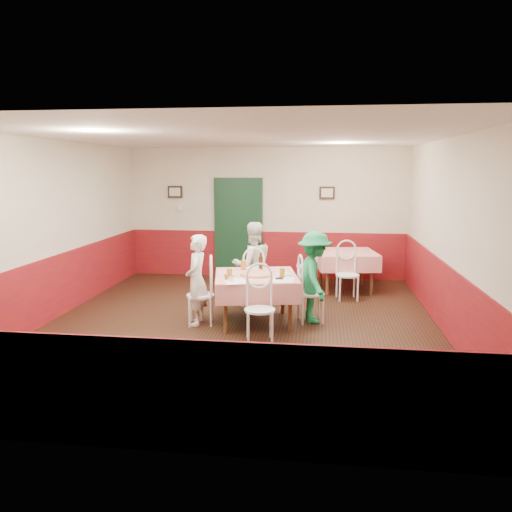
# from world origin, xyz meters

# --- Properties ---
(floor) EXTENTS (7.00, 7.00, 0.00)m
(floor) POSITION_xyz_m (0.00, 0.00, 0.00)
(floor) COLOR black
(floor) RESTS_ON ground
(ceiling) EXTENTS (7.00, 7.00, 0.00)m
(ceiling) POSITION_xyz_m (0.00, 0.00, 2.80)
(ceiling) COLOR white
(ceiling) RESTS_ON back_wall
(back_wall) EXTENTS (6.00, 0.10, 2.80)m
(back_wall) POSITION_xyz_m (0.00, 3.50, 1.40)
(back_wall) COLOR beige
(back_wall) RESTS_ON ground
(front_wall) EXTENTS (6.00, 0.10, 2.80)m
(front_wall) POSITION_xyz_m (0.00, -3.50, 1.40)
(front_wall) COLOR beige
(front_wall) RESTS_ON ground
(left_wall) EXTENTS (0.10, 7.00, 2.80)m
(left_wall) POSITION_xyz_m (-3.00, 0.00, 1.40)
(left_wall) COLOR beige
(left_wall) RESTS_ON ground
(right_wall) EXTENTS (0.10, 7.00, 2.80)m
(right_wall) POSITION_xyz_m (3.00, 0.00, 1.40)
(right_wall) COLOR beige
(right_wall) RESTS_ON ground
(wainscot_back) EXTENTS (6.00, 0.03, 1.00)m
(wainscot_back) POSITION_xyz_m (0.00, 3.48, 0.50)
(wainscot_back) COLOR maroon
(wainscot_back) RESTS_ON ground
(wainscot_front) EXTENTS (6.00, 0.03, 1.00)m
(wainscot_front) POSITION_xyz_m (0.00, -3.48, 0.50)
(wainscot_front) COLOR maroon
(wainscot_front) RESTS_ON ground
(wainscot_left) EXTENTS (0.03, 7.00, 1.00)m
(wainscot_left) POSITION_xyz_m (-2.98, 0.00, 0.50)
(wainscot_left) COLOR maroon
(wainscot_left) RESTS_ON ground
(wainscot_right) EXTENTS (0.03, 7.00, 1.00)m
(wainscot_right) POSITION_xyz_m (2.98, 0.00, 0.50)
(wainscot_right) COLOR maroon
(wainscot_right) RESTS_ON ground
(door) EXTENTS (0.96, 0.06, 2.10)m
(door) POSITION_xyz_m (-0.60, 3.45, 1.05)
(door) COLOR black
(door) RESTS_ON ground
(picture_left) EXTENTS (0.32, 0.03, 0.26)m
(picture_left) POSITION_xyz_m (-2.00, 3.45, 1.85)
(picture_left) COLOR black
(picture_left) RESTS_ON back_wall
(picture_right) EXTENTS (0.32, 0.03, 0.26)m
(picture_right) POSITION_xyz_m (1.30, 3.45, 1.85)
(picture_right) COLOR black
(picture_right) RESTS_ON back_wall
(thermostat) EXTENTS (0.10, 0.03, 0.10)m
(thermostat) POSITION_xyz_m (-1.90, 3.45, 1.50)
(thermostat) COLOR white
(thermostat) RESTS_ON back_wall
(main_table) EXTENTS (1.43, 1.43, 0.77)m
(main_table) POSITION_xyz_m (0.22, 0.14, 0.38)
(main_table) COLOR red
(main_table) RESTS_ON ground
(second_table) EXTENTS (1.27, 1.27, 0.77)m
(second_table) POSITION_xyz_m (1.68, 2.49, 0.38)
(second_table) COLOR red
(second_table) RESTS_ON ground
(chair_left) EXTENTS (0.49, 0.49, 0.90)m
(chair_left) POSITION_xyz_m (-0.62, -0.02, 0.45)
(chair_left) COLOR white
(chair_left) RESTS_ON ground
(chair_right) EXTENTS (0.50, 0.50, 0.90)m
(chair_right) POSITION_xyz_m (1.05, 0.30, 0.45)
(chair_right) COLOR white
(chair_right) RESTS_ON ground
(chair_far) EXTENTS (0.50, 0.50, 0.90)m
(chair_far) POSITION_xyz_m (0.06, 0.98, 0.45)
(chair_far) COLOR white
(chair_far) RESTS_ON ground
(chair_near) EXTENTS (0.48, 0.48, 0.90)m
(chair_near) POSITION_xyz_m (0.38, -0.69, 0.45)
(chair_near) COLOR white
(chair_near) RESTS_ON ground
(chair_second_a) EXTENTS (0.48, 0.48, 0.90)m
(chair_second_a) POSITION_xyz_m (0.93, 2.49, 0.45)
(chair_second_a) COLOR white
(chair_second_a) RESTS_ON ground
(chair_second_b) EXTENTS (0.48, 0.48, 0.90)m
(chair_second_b) POSITION_xyz_m (1.68, 1.74, 0.45)
(chair_second_b) COLOR white
(chair_second_b) RESTS_ON ground
(pizza) EXTENTS (0.55, 0.55, 0.03)m
(pizza) POSITION_xyz_m (0.23, 0.10, 0.78)
(pizza) COLOR #B74723
(pizza) RESTS_ON main_table
(plate_left) EXTENTS (0.29, 0.29, 0.01)m
(plate_left) POSITION_xyz_m (-0.20, 0.08, 0.77)
(plate_left) COLOR white
(plate_left) RESTS_ON main_table
(plate_right) EXTENTS (0.29, 0.29, 0.01)m
(plate_right) POSITION_xyz_m (0.63, 0.20, 0.77)
(plate_right) COLOR white
(plate_right) RESTS_ON main_table
(plate_far) EXTENTS (0.29, 0.29, 0.01)m
(plate_far) POSITION_xyz_m (0.11, 0.56, 0.77)
(plate_far) COLOR white
(plate_far) RESTS_ON main_table
(glass_a) EXTENTS (0.09, 0.09, 0.15)m
(glass_a) POSITION_xyz_m (-0.13, -0.18, 0.83)
(glass_a) COLOR #BF7219
(glass_a) RESTS_ON main_table
(glass_b) EXTENTS (0.09, 0.09, 0.14)m
(glass_b) POSITION_xyz_m (0.63, -0.01, 0.83)
(glass_b) COLOR #BF7219
(glass_b) RESTS_ON main_table
(glass_c) EXTENTS (0.10, 0.10, 0.15)m
(glass_c) POSITION_xyz_m (-0.03, 0.50, 0.84)
(glass_c) COLOR #BF7219
(glass_c) RESTS_ON main_table
(beer_bottle) EXTENTS (0.08, 0.08, 0.24)m
(beer_bottle) POSITION_xyz_m (0.24, 0.57, 0.88)
(beer_bottle) COLOR #381C0A
(beer_bottle) RESTS_ON main_table
(shaker_a) EXTENTS (0.04, 0.04, 0.09)m
(shaker_a) POSITION_xyz_m (-0.10, -0.33, 0.81)
(shaker_a) COLOR silver
(shaker_a) RESTS_ON main_table
(shaker_b) EXTENTS (0.04, 0.04, 0.09)m
(shaker_b) POSITION_xyz_m (-0.06, -0.36, 0.81)
(shaker_b) COLOR silver
(shaker_b) RESTS_ON main_table
(shaker_c) EXTENTS (0.04, 0.04, 0.09)m
(shaker_c) POSITION_xyz_m (-0.17, -0.28, 0.81)
(shaker_c) COLOR #B23319
(shaker_c) RESTS_ON main_table
(menu_left) EXTENTS (0.41, 0.48, 0.00)m
(menu_left) POSITION_xyz_m (-0.02, -0.34, 0.76)
(menu_left) COLOR white
(menu_left) RESTS_ON main_table
(menu_right) EXTENTS (0.31, 0.41, 0.00)m
(menu_right) POSITION_xyz_m (0.66, -0.15, 0.76)
(menu_right) COLOR white
(menu_right) RESTS_ON main_table
(wallet) EXTENTS (0.12, 0.11, 0.02)m
(wallet) POSITION_xyz_m (0.59, -0.11, 0.77)
(wallet) COLOR black
(wallet) RESTS_ON main_table
(diner_left) EXTENTS (0.36, 0.52, 1.38)m
(diner_left) POSITION_xyz_m (-0.67, -0.03, 0.69)
(diner_left) COLOR gray
(diner_left) RESTS_ON ground
(diner_far) EXTENTS (0.88, 0.81, 1.47)m
(diner_far) POSITION_xyz_m (0.05, 1.03, 0.74)
(diner_far) COLOR gray
(diner_far) RESTS_ON ground
(diner_right) EXTENTS (0.70, 1.00, 1.42)m
(diner_right) POSITION_xyz_m (1.10, 0.31, 0.71)
(diner_right) COLOR gray
(diner_right) RESTS_ON ground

